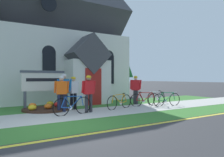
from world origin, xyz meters
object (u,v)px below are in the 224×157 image
Objects in this scene: cyclist_in_blue_jersey at (64,89)px; bicycle_orange at (167,99)px; cyclist_in_white_jersey at (89,91)px; bicycle_blue at (145,99)px; roadside_conifer at (115,52)px; church_sign at (43,83)px; cyclist_in_orange_jersey at (136,88)px; bicycle_yellow at (120,101)px; bicycle_silver at (156,98)px; cyclist_in_green_jersey at (62,91)px; bicycle_red at (72,106)px; cyclist_in_yellow_jersey at (73,90)px.

bicycle_orange is at bearing -14.80° from cyclist_in_blue_jersey.
bicycle_blue is at bearing 5.11° from cyclist_in_white_jersey.
cyclist_in_white_jersey is 0.28× the size of roadside_conifer.
cyclist_in_orange_jersey is (5.03, -1.08, -0.34)m from church_sign.
cyclist_in_blue_jersey is 1.35m from cyclist_in_white_jersey.
bicycle_yellow is 2.79m from cyclist_in_blue_jersey.
cyclist_in_orange_jersey is 1.01× the size of cyclist_in_white_jersey.
cyclist_in_orange_jersey is at bearing 155.24° from bicycle_silver.
church_sign is at bearing 105.99° from cyclist_in_green_jersey.
cyclist_in_orange_jersey is at bearing 123.13° from bicycle_orange.
cyclist_in_blue_jersey reaches higher than cyclist_in_green_jersey.
roadside_conifer is at bearing 72.69° from bicycle_blue.
cyclist_in_blue_jersey reaches higher than bicycle_orange.
bicycle_silver is at bearing -96.91° from roadside_conifer.
cyclist_in_orange_jersey is 3.79m from cyclist_in_white_jersey.
roadside_conifer reaches higher than bicycle_yellow.
church_sign is at bearing 156.75° from bicycle_orange.
bicycle_orange reaches higher than bicycle_silver.
cyclist_in_green_jersey is 0.45m from cyclist_in_blue_jersey.
church_sign reaches higher than bicycle_yellow.
cyclist_in_white_jersey is at bearing -171.76° from bicycle_silver.
cyclist_in_green_jersey reaches higher than bicycle_red.
bicycle_orange is 7.44m from roadside_conifer.
church_sign is 1.28× the size of bicycle_blue.
bicycle_yellow is 1.07× the size of cyclist_in_yellow_jersey.
bicycle_silver is (0.16, 0.98, 0.01)m from bicycle_orange.
bicycle_silver is at bearing 8.78° from bicycle_red.
bicycle_orange is at bearing -97.25° from roadside_conifer.
bicycle_yellow is at bearing 6.30° from cyclist_in_white_jersey.
cyclist_in_blue_jersey is (-0.49, -0.05, 0.09)m from cyclist_in_yellow_jersey.
bicycle_silver is 4.82m from cyclist_in_white_jersey.
cyclist_in_yellow_jersey is (-5.01, 0.48, 0.55)m from bicycle_silver.
bicycle_yellow is 0.98× the size of bicycle_silver.
bicycle_blue is 3.61m from cyclist_in_white_jersey.
church_sign is 1.32× the size of cyclist_in_white_jersey.
cyclist_in_white_jersey reaches higher than bicycle_orange.
bicycle_blue is 7.11m from roadside_conifer.
bicycle_red is 1.55m from cyclist_in_yellow_jersey.
bicycle_red is 1.09× the size of cyclist_in_yellow_jersey.
cyclist_in_yellow_jersey is (0.55, 1.34, 0.55)m from bicycle_red.
cyclist_in_white_jersey is at bearing -57.78° from church_sign.
cyclist_in_green_jersey is at bearing 168.96° from bicycle_yellow.
cyclist_in_green_jersey is 4.61m from cyclist_in_orange_jersey.
bicycle_yellow is at bearing -25.06° from cyclist_in_yellow_jersey.
cyclist_in_blue_jersey is (0.24, 0.37, 0.07)m from cyclist_in_green_jersey.
bicycle_blue is 0.29× the size of roadside_conifer.
bicycle_blue is 1.24m from bicycle_silver.
cyclist_in_green_jersey reaches higher than bicycle_orange.
church_sign is at bearing 167.92° from cyclist_in_orange_jersey.
cyclist_in_green_jersey reaches higher than cyclist_in_yellow_jersey.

